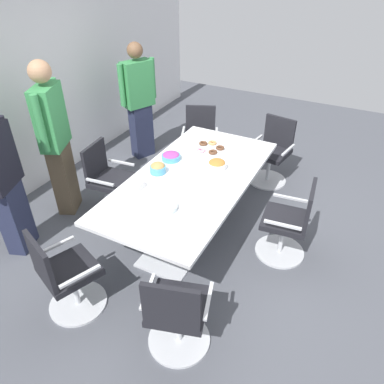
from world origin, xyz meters
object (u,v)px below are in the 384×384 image
Objects in this scene: office_chair_0 at (272,155)px; person_standing_2 at (139,101)px; office_chair_1 at (200,142)px; office_chair_5 at (289,225)px; conference_table at (192,186)px; napkin_pile at (136,185)px; donut_platter at (210,148)px; plate_stack at (166,207)px; person_standing_1 at (55,138)px; office_chair_4 at (177,315)px; snack_bowl_candy_mix at (171,156)px; person_standing_0 at (2,180)px; snack_bowl_cookies at (158,168)px; office_chair_3 at (65,277)px; snack_bowl_pretzels at (217,164)px; office_chair_2 at (109,183)px.

office_chair_0 is 0.52× the size of person_standing_2.
office_chair_1 is 1.00× the size of office_chair_5.
conference_table is 0.64m from napkin_pile.
office_chair_0 is 1.08m from office_chair_1.
plate_stack is (-1.31, -0.14, 0.01)m from donut_platter.
conference_table is at bearing 90.08° from office_chair_1.
person_standing_1 is at bearing 51.08° from office_chair_0.
office_chair_4 is at bearing -144.94° from plate_stack.
conference_table is 2.64× the size of office_chair_4.
office_chair_1 is 1.27m from snack_bowl_candy_mix.
person_standing_2 reaches higher than napkin_pile.
person_standing_1 is 1.22m from napkin_pile.
office_chair_4 is 2.54m from person_standing_1.
person_standing_0 is 9.60× the size of snack_bowl_cookies.
office_chair_3 is at bearing 176.35° from napkin_pile.
office_chair_4 is 1.81m from snack_bowl_pretzels.
office_chair_1 is 0.53× the size of person_standing_0.
office_chair_5 is 2.99m from person_standing_0.
conference_table is 0.43m from snack_bowl_cookies.
office_chair_3 and office_chair_4 have the same top height.
snack_bowl_cookies is 0.78× the size of plate_stack.
office_chair_3 is 0.48× the size of person_standing_1.
office_chair_3 is at bearing 81.97° from office_chair_0.
snack_bowl_pretzels is (-1.14, -0.77, 0.40)m from office_chair_1.
snack_bowl_candy_mix is at bearing 95.51° from snack_bowl_pretzels.
office_chair_4 and office_chair_5 have the same top height.
office_chair_4 is 5.09× the size of snack_bowl_cookies.
conference_table is 0.66m from plate_stack.
snack_bowl_candy_mix is at bearing 118.24° from person_standing_0.
snack_bowl_candy_mix is (-1.30, 0.87, 0.39)m from office_chair_0.
napkin_pile is (-1.79, -1.16, -0.13)m from person_standing_2.
person_standing_0 is (-2.55, 0.98, 0.49)m from office_chair_1.
person_standing_2 reaches higher than donut_platter.
plate_stack is at bearing -173.78° from donut_platter.
person_standing_1 is (-0.33, 1.62, 0.37)m from conference_table.
donut_platter is (0.39, 0.27, -0.04)m from snack_bowl_pretzels.
office_chair_2 is 3.99× the size of plate_stack.
plate_stack is at bearing 58.96° from office_chair_2.
office_chair_4 reaches higher than napkin_pile.
napkin_pile is at bearing 69.00° from plate_stack.
snack_bowl_pretzels is (0.40, -1.27, 0.40)m from office_chair_2.
office_chair_0 is 1.55m from office_chair_5.
napkin_pile is (-1.99, 0.89, 0.38)m from office_chair_0.
person_standing_0 is at bearing -21.93° from person_standing_1.
napkin_pile is at bearing 59.22° from person_standing_1.
snack_bowl_cookies is at bearing 110.10° from person_standing_0.
office_chair_4 is 1.97m from snack_bowl_candy_mix.
office_chair_2 reaches higher than snack_bowl_cookies.
office_chair_4 is 1.70m from snack_bowl_cookies.
person_standing_2 is 1.85m from snack_bowl_cookies.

